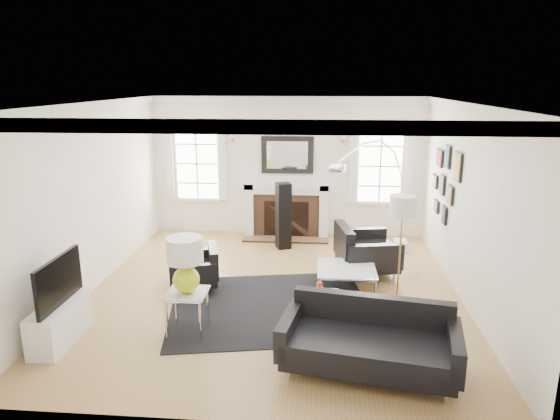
# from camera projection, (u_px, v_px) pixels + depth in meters

# --- Properties ---
(floor) EXTENTS (6.00, 6.00, 0.00)m
(floor) POSITION_uv_depth(u_px,v_px,m) (274.00, 291.00, 7.56)
(floor) COLOR #A37544
(floor) RESTS_ON ground
(back_wall) EXTENTS (5.50, 0.04, 2.80)m
(back_wall) POSITION_uv_depth(u_px,v_px,m) (287.00, 167.00, 10.10)
(back_wall) COLOR white
(back_wall) RESTS_ON floor
(front_wall) EXTENTS (5.50, 0.04, 2.80)m
(front_wall) POSITION_uv_depth(u_px,v_px,m) (241.00, 283.00, 4.31)
(front_wall) COLOR white
(front_wall) RESTS_ON floor
(left_wall) EXTENTS (0.04, 6.00, 2.80)m
(left_wall) POSITION_uv_depth(u_px,v_px,m) (90.00, 198.00, 7.42)
(left_wall) COLOR white
(left_wall) RESTS_ON floor
(right_wall) EXTENTS (0.04, 6.00, 2.80)m
(right_wall) POSITION_uv_depth(u_px,v_px,m) (469.00, 206.00, 6.99)
(right_wall) COLOR white
(right_wall) RESTS_ON floor
(ceiling) EXTENTS (5.50, 6.00, 0.02)m
(ceiling) POSITION_uv_depth(u_px,v_px,m) (273.00, 103.00, 6.85)
(ceiling) COLOR white
(ceiling) RESTS_ON back_wall
(crown_molding) EXTENTS (5.50, 6.00, 0.12)m
(crown_molding) POSITION_uv_depth(u_px,v_px,m) (273.00, 107.00, 6.87)
(crown_molding) COLOR white
(crown_molding) RESTS_ON back_wall
(fireplace) EXTENTS (1.70, 0.69, 1.11)m
(fireplace) POSITION_uv_depth(u_px,v_px,m) (287.00, 210.00, 10.11)
(fireplace) COLOR white
(fireplace) RESTS_ON floor
(mantel_mirror) EXTENTS (1.05, 0.07, 0.75)m
(mantel_mirror) POSITION_uv_depth(u_px,v_px,m) (287.00, 155.00, 9.99)
(mantel_mirror) COLOR black
(mantel_mirror) RESTS_ON back_wall
(window_left) EXTENTS (1.24, 0.15, 1.62)m
(window_left) POSITION_uv_depth(u_px,v_px,m) (197.00, 163.00, 10.18)
(window_left) COLOR white
(window_left) RESTS_ON back_wall
(window_right) EXTENTS (1.24, 0.15, 1.62)m
(window_right) POSITION_uv_depth(u_px,v_px,m) (380.00, 166.00, 9.89)
(window_right) COLOR white
(window_right) RESTS_ON back_wall
(gallery_wall) EXTENTS (0.04, 1.73, 1.29)m
(gallery_wall) POSITION_uv_depth(u_px,v_px,m) (445.00, 179.00, 8.21)
(gallery_wall) COLOR black
(gallery_wall) RESTS_ON right_wall
(tv_unit) EXTENTS (0.35, 1.00, 1.09)m
(tv_unit) POSITION_uv_depth(u_px,v_px,m) (60.00, 317.00, 6.03)
(tv_unit) COLOR white
(tv_unit) RESTS_ON floor
(area_rug) EXTENTS (3.15, 2.78, 0.01)m
(area_rug) POSITION_uv_depth(u_px,v_px,m) (271.00, 306.00, 7.04)
(area_rug) COLOR black
(area_rug) RESTS_ON floor
(sofa) EXTENTS (2.02, 1.19, 0.62)m
(sofa) POSITION_uv_depth(u_px,v_px,m) (369.00, 342.00, 5.44)
(sofa) COLOR black
(sofa) RESTS_ON floor
(armchair_left) EXTENTS (0.89, 0.95, 0.53)m
(armchair_left) POSITION_uv_depth(u_px,v_px,m) (197.00, 270.00, 7.62)
(armchair_left) COLOR black
(armchair_left) RESTS_ON floor
(armchair_right) EXTENTS (1.08, 1.16, 0.68)m
(armchair_right) POSITION_uv_depth(u_px,v_px,m) (363.00, 252.00, 8.15)
(armchair_right) COLOR black
(armchair_right) RESTS_ON floor
(coffee_table) EXTENTS (0.86, 0.86, 0.38)m
(coffee_table) POSITION_uv_depth(u_px,v_px,m) (346.00, 270.00, 7.46)
(coffee_table) COLOR silver
(coffee_table) RESTS_ON floor
(side_table_left) EXTENTS (0.50, 0.50, 0.55)m
(side_table_left) POSITION_uv_depth(u_px,v_px,m) (187.00, 300.00, 6.22)
(side_table_left) COLOR silver
(side_table_left) RESTS_ON floor
(nesting_table) EXTENTS (0.49, 0.41, 0.53)m
(nesting_table) POSITION_uv_depth(u_px,v_px,m) (319.00, 303.00, 6.19)
(nesting_table) COLOR silver
(nesting_table) RESTS_ON floor
(gourd_lamp) EXTENTS (0.44, 0.44, 0.71)m
(gourd_lamp) POSITION_uv_depth(u_px,v_px,m) (185.00, 261.00, 6.09)
(gourd_lamp) COLOR #C3DC1B
(gourd_lamp) RESTS_ON side_table_left
(orange_vase) EXTENTS (0.10, 0.10, 0.16)m
(orange_vase) POSITION_uv_depth(u_px,v_px,m) (319.00, 288.00, 6.14)
(orange_vase) COLOR #DC461C
(orange_vase) RESTS_ON nesting_table
(arc_floor_lamp) EXTENTS (1.55, 1.44, 2.20)m
(arc_floor_lamp) POSITION_uv_depth(u_px,v_px,m) (372.00, 194.00, 8.63)
(arc_floor_lamp) COLOR white
(arc_floor_lamp) RESTS_ON floor
(stick_floor_lamp) EXTENTS (0.34, 0.34, 1.67)m
(stick_floor_lamp) POSITION_uv_depth(u_px,v_px,m) (402.00, 212.00, 6.44)
(stick_floor_lamp) COLOR gold
(stick_floor_lamp) RESTS_ON floor
(speaker_tower) EXTENTS (0.33, 0.33, 1.26)m
(speaker_tower) POSITION_uv_depth(u_px,v_px,m) (283.00, 216.00, 9.38)
(speaker_tower) COLOR black
(speaker_tower) RESTS_ON floor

